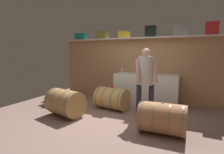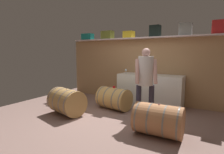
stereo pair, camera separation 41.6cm
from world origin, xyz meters
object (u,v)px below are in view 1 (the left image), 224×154
object	(u,v)px
wine_bottle_amber	(147,71)
tasting_cup	(112,87)
toolcase_red	(212,29)
wine_barrel_near	(112,98)
wine_barrel_flank	(162,118)
toolcase_olive	(102,35)
toolcase_yellow	(124,35)
work_cabinet	(146,89)
toolcase_grey	(180,30)
wine_glass	(122,70)
toolcase_black	(151,32)
wine_barrel_far	(65,103)
toolcase_teal	(81,37)
winemaker_pouring	(146,76)
red_funnel	(148,72)

from	to	relation	value
wine_bottle_amber	tasting_cup	distance (m)	1.12
toolcase_red	tasting_cup	distance (m)	3.11
wine_barrel_near	wine_barrel_flank	world-z (taller)	wine_barrel_flank
toolcase_olive	toolcase_yellow	distance (m)	0.81
toolcase_red	work_cabinet	xyz separation A→B (m)	(-1.68, -0.24, -1.75)
work_cabinet	wine_barrel_flank	world-z (taller)	work_cabinet
wine_barrel_near	tasting_cup	bearing A→B (deg)	-170.18
toolcase_grey	wine_glass	distance (m)	2.08
toolcase_black	wine_barrel_far	xyz separation A→B (m)	(-1.64, -2.07, -1.89)
toolcase_grey	wine_barrel_near	bearing A→B (deg)	-145.64
toolcase_teal	wine_glass	distance (m)	2.04
toolcase_teal	wine_barrel_flank	world-z (taller)	toolcase_teal
work_cabinet	wine_barrel_near	bearing A→B (deg)	-131.61
toolcase_teal	work_cabinet	world-z (taller)	toolcase_teal
toolcase_black	winemaker_pouring	world-z (taller)	toolcase_black
red_funnel	wine_barrel_near	bearing A→B (deg)	-129.48
tasting_cup	toolcase_black	bearing A→B (deg)	53.86
toolcase_black	toolcase_grey	bearing A→B (deg)	3.49
toolcase_teal	toolcase_olive	distance (m)	0.86
toolcase_grey	red_funnel	distance (m)	1.51
toolcase_yellow	wine_barrel_near	size ratio (longest dim) A/B	0.31
wine_glass	red_funnel	size ratio (longest dim) A/B	1.14
toolcase_teal	toolcase_yellow	world-z (taller)	toolcase_teal
work_cabinet	tasting_cup	distance (m)	1.15
winemaker_pouring	toolcase_yellow	bearing A→B (deg)	-77.64
winemaker_pouring	wine_barrel_near	bearing A→B (deg)	-41.41
wine_barrel_near	winemaker_pouring	distance (m)	1.28
toolcase_teal	work_cabinet	bearing A→B (deg)	-6.14
toolcase_teal	wine_barrel_flank	xyz separation A→B (m)	(3.27, -2.10, -1.86)
toolcase_olive	tasting_cup	size ratio (longest dim) A/B	5.93
tasting_cup	winemaker_pouring	size ratio (longest dim) A/B	0.04
toolcase_olive	wine_bottle_amber	bearing A→B (deg)	-12.15
toolcase_grey	wine_barrel_far	xyz separation A→B (m)	(-2.49, -2.07, -1.89)
red_funnel	wine_barrel_near	distance (m)	1.40
wine_bottle_amber	wine_barrel_flank	size ratio (longest dim) A/B	0.34
work_cabinet	wine_glass	distance (m)	0.98
wine_barrel_near	tasting_cup	size ratio (longest dim) A/B	13.86
red_funnel	tasting_cup	xyz separation A→B (m)	(-0.78, -0.94, -0.36)
wine_barrel_near	toolcase_yellow	bearing A→B (deg)	103.06
toolcase_grey	tasting_cup	size ratio (longest dim) A/B	4.86
toolcase_yellow	wine_barrel_flank	world-z (taller)	toolcase_yellow
wine_barrel_flank	tasting_cup	bearing A→B (deg)	145.78
toolcase_yellow	wine_barrel_near	distance (m)	2.15
toolcase_yellow	wine_bottle_amber	size ratio (longest dim) A/B	1.01
toolcase_yellow	toolcase_grey	xyz separation A→B (m)	(1.70, 0.00, 0.06)
toolcase_grey	wine_barrel_far	size ratio (longest dim) A/B	0.33
toolcase_red	work_cabinet	size ratio (longest dim) A/B	0.18
wine_bottle_amber	wine_glass	bearing A→B (deg)	163.16
toolcase_teal	toolcase_grey	size ratio (longest dim) A/B	1.23
wine_barrel_flank	tasting_cup	world-z (taller)	tasting_cup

